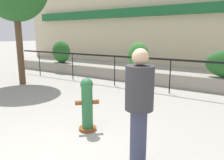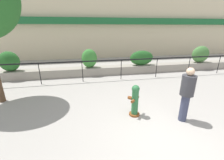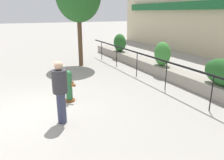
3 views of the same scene
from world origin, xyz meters
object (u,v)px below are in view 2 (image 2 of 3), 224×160
hedge_bush_1 (89,58)px  pedestrian (187,92)px  hedge_bush_0 (9,61)px  hedge_bush_2 (142,58)px  hedge_bush_3 (200,54)px  fire_hydrant (135,100)px

hedge_bush_1 → pedestrian: 5.98m
hedge_bush_0 → hedge_bush_2: size_ratio=0.72×
hedge_bush_0 → hedge_bush_1: (4.35, 0.00, 0.00)m
hedge_bush_3 → pedestrian: size_ratio=0.72×
pedestrian → hedge_bush_0: bearing=142.5°
fire_hydrant → pedestrian: (1.41, -0.58, 0.44)m
fire_hydrant → hedge_bush_2: bearing=66.4°
hedge_bush_0 → pedestrian: 8.81m
hedge_bush_0 → hedge_bush_2: bearing=0.0°
hedge_bush_1 → pedestrian: bearing=-63.9°
hedge_bush_0 → hedge_bush_2: 7.67m
hedge_bush_0 → pedestrian: bearing=-37.5°
pedestrian → hedge_bush_2: bearing=82.7°
hedge_bush_3 → fire_hydrant: hedge_bush_3 is taller
hedge_bush_3 → fire_hydrant: (-6.39, -4.79, -0.51)m
hedge_bush_2 → fire_hydrant: size_ratio=1.42×
hedge_bush_2 → hedge_bush_3: 4.30m
hedge_bush_2 → hedge_bush_3: hedge_bush_3 is taller
hedge_bush_0 → hedge_bush_1: hedge_bush_1 is taller
hedge_bush_1 → hedge_bush_3: 7.62m
hedge_bush_1 → fire_hydrant: (1.22, -4.79, -0.50)m
hedge_bush_0 → fire_hydrant: 7.37m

